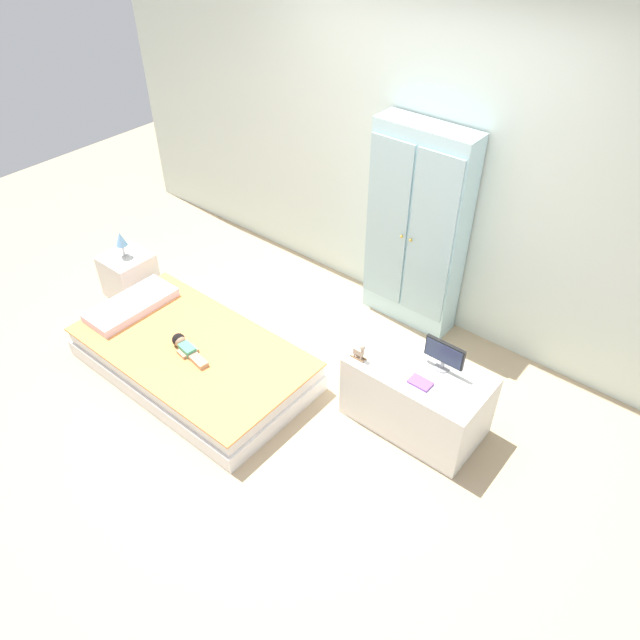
# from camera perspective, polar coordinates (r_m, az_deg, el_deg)

# --- Properties ---
(ground_plane) EXTENTS (10.00, 10.00, 0.02)m
(ground_plane) POSITION_cam_1_polar(r_m,az_deg,el_deg) (4.42, -3.62, -7.66)
(ground_plane) COLOR tan
(back_wall) EXTENTS (6.40, 0.05, 2.70)m
(back_wall) POSITION_cam_1_polar(r_m,az_deg,el_deg) (4.67, 9.25, 15.33)
(back_wall) COLOR silver
(back_wall) RESTS_ON ground_plane
(bed) EXTENTS (1.80, 0.99, 0.26)m
(bed) POSITION_cam_1_polar(r_m,az_deg,el_deg) (4.62, -11.94, -3.60)
(bed) COLOR white
(bed) RESTS_ON ground_plane
(pillow) EXTENTS (0.32, 0.71, 0.07)m
(pillow) POSITION_cam_1_polar(r_m,az_deg,el_deg) (4.99, -17.47, 1.38)
(pillow) COLOR silver
(pillow) RESTS_ON bed
(doll) EXTENTS (0.39, 0.15, 0.10)m
(doll) POSITION_cam_1_polar(r_m,az_deg,el_deg) (4.49, -12.79, -2.39)
(doll) COLOR #4CA375
(doll) RESTS_ON bed
(nightstand) EXTENTS (0.38, 0.38, 0.39)m
(nightstand) POSITION_cam_1_polar(r_m,az_deg,el_deg) (5.52, -17.66, 4.12)
(nightstand) COLOR silver
(nightstand) RESTS_ON ground_plane
(table_lamp) EXTENTS (0.10, 0.10, 0.23)m
(table_lamp) POSITION_cam_1_polar(r_m,az_deg,el_deg) (5.34, -18.40, 7.23)
(table_lamp) COLOR #B7B2AD
(table_lamp) RESTS_ON nightstand
(wardrobe) EXTENTS (0.77, 0.28, 1.66)m
(wardrobe) POSITION_cam_1_polar(r_m,az_deg,el_deg) (4.70, 9.13, 8.39)
(wardrobe) COLOR silver
(wardrobe) RESTS_ON ground_plane
(tv_stand) EXTENTS (0.92, 0.52, 0.51)m
(tv_stand) POSITION_cam_1_polar(r_m,az_deg,el_deg) (4.13, 9.18, -7.11)
(tv_stand) COLOR silver
(tv_stand) RESTS_ON ground_plane
(tv_monitor) EXTENTS (0.28, 0.10, 0.22)m
(tv_monitor) POSITION_cam_1_polar(r_m,az_deg,el_deg) (3.90, 11.73, -3.18)
(tv_monitor) COLOR #99999E
(tv_monitor) RESTS_ON tv_stand
(rocking_horse_toy) EXTENTS (0.11, 0.04, 0.13)m
(rocking_horse_toy) POSITION_cam_1_polar(r_m,az_deg,el_deg) (3.94, 3.81, -3.01)
(rocking_horse_toy) COLOR #8E6642
(rocking_horse_toy) RESTS_ON tv_stand
(book_purple) EXTENTS (0.15, 0.10, 0.02)m
(book_purple) POSITION_cam_1_polar(r_m,az_deg,el_deg) (3.85, 9.51, -5.88)
(book_purple) COLOR #8E51B2
(book_purple) RESTS_ON tv_stand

